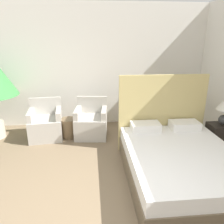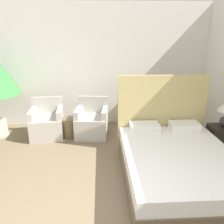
% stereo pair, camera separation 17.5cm
% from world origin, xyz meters
% --- Properties ---
extents(wall_back, '(10.00, 0.06, 2.90)m').
position_xyz_m(wall_back, '(0.00, 3.70, 1.45)').
color(wall_back, white).
rests_on(wall_back, ground_plane).
extents(bed, '(1.67, 2.12, 1.48)m').
position_xyz_m(bed, '(1.36, 1.20, 0.30)').
color(bed, brown).
rests_on(bed, ground_plane).
extents(armchair_near_window_left, '(0.74, 0.72, 0.85)m').
position_xyz_m(armchair_near_window_left, '(-0.99, 2.86, 0.29)').
color(armchair_near_window_left, '#B7B2A8').
rests_on(armchair_near_window_left, ground_plane).
extents(armchair_near_window_right, '(0.75, 0.73, 0.85)m').
position_xyz_m(armchair_near_window_right, '(0.00, 2.86, 0.29)').
color(armchair_near_window_right, '#B7B2A8').
rests_on(armchair_near_window_right, ground_plane).
extents(nightstand, '(0.50, 0.37, 0.56)m').
position_xyz_m(nightstand, '(2.49, 1.91, 0.28)').
color(nightstand, black).
rests_on(nightstand, ground_plane).
extents(side_table, '(0.37, 0.37, 0.42)m').
position_xyz_m(side_table, '(-0.49, 2.86, 0.21)').
color(side_table, brown).
rests_on(side_table, ground_plane).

